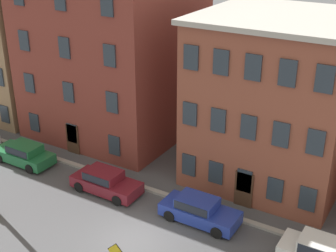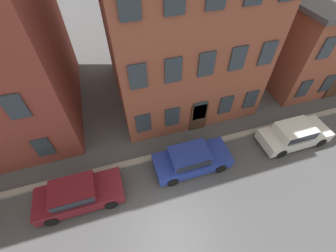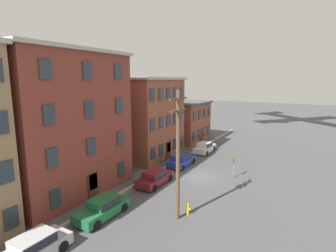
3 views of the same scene
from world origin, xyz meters
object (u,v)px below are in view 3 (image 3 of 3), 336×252
at_px(car_maroon, 155,177).
at_px(utility_pole, 178,149).
at_px(caution_sign, 234,163).
at_px(car_silver, 32,248).
at_px(car_blue, 181,160).
at_px(car_white, 205,147).
at_px(fire_hydrant, 188,208).
at_px(car_green, 103,207).

relative_size(car_maroon, utility_pole, 0.47).
height_order(car_maroon, caution_sign, caution_sign).
xyz_separation_m(car_silver, utility_pole, (8.14, -5.01, 4.53)).
xyz_separation_m(car_blue, utility_pole, (-10.81, -5.19, 4.53)).
distance_m(car_maroon, car_white, 13.19).
bearing_deg(caution_sign, car_blue, 83.42).
bearing_deg(car_silver, utility_pole, -31.59).
relative_size(car_silver, car_maroon, 1.00).
bearing_deg(car_white, car_blue, 178.73).
relative_size(utility_pole, fire_hydrant, 9.80).
relative_size(car_green, fire_hydrant, 4.58).
height_order(car_maroon, car_blue, same).
relative_size(car_blue, fire_hydrant, 4.58).
bearing_deg(car_blue, fire_hydrant, -150.70).
bearing_deg(fire_hydrant, car_maroon, 55.59).
bearing_deg(fire_hydrant, utility_pole, 155.52).
xyz_separation_m(car_green, fire_hydrant, (3.41, -5.35, -0.27)).
relative_size(car_white, caution_sign, 1.78).
height_order(car_green, fire_hydrant, car_green).
bearing_deg(car_silver, car_green, -0.54).
distance_m(car_green, fire_hydrant, 6.35).
height_order(car_silver, car_green, same).
relative_size(car_blue, utility_pole, 0.47).
distance_m(car_maroon, fire_hydrant, 6.44).
distance_m(car_green, car_maroon, 7.05).
height_order(utility_pole, fire_hydrant, utility_pole).
bearing_deg(utility_pole, car_silver, 148.41).
bearing_deg(car_blue, car_silver, -179.45).
bearing_deg(caution_sign, car_maroon, 132.02).
distance_m(car_blue, caution_sign, 6.56).
relative_size(car_blue, car_white, 1.00).
relative_size(car_silver, car_green, 1.00).
bearing_deg(car_green, utility_pole, -62.77).
bearing_deg(utility_pole, fire_hydrant, -24.48).
distance_m(car_green, caution_sign, 14.09).
bearing_deg(car_white, caution_sign, -140.46).
bearing_deg(fire_hydrant, caution_sign, -5.40).
distance_m(car_maroon, utility_pole, 8.06).
height_order(car_silver, fire_hydrant, car_silver).
xyz_separation_m(car_blue, car_white, (6.88, -0.15, 0.00)).
relative_size(car_green, caution_sign, 1.78).
distance_m(car_green, car_blue, 13.36).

